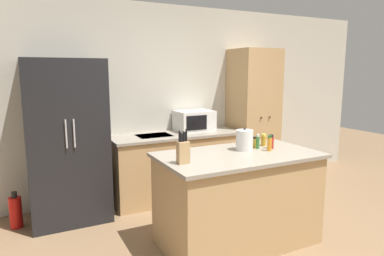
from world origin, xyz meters
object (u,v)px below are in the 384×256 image
(fire_extinguisher, at_px, (16,212))
(spice_bottle_green_herb, at_px, (271,142))
(pantry_cabinet, at_px, (253,118))
(knife_block, at_px, (183,151))
(spice_bottle_tall_dark, at_px, (258,142))
(spice_bottle_amber_oil, at_px, (264,140))
(spice_bottle_pale_salt, at_px, (269,144))
(microwave, at_px, (194,121))
(refrigerator, at_px, (66,141))
(spice_bottle_short_red, at_px, (254,142))
(kettle, at_px, (244,140))

(fire_extinguisher, bearing_deg, spice_bottle_green_herb, -28.82)
(pantry_cabinet, relative_size, knife_block, 6.74)
(spice_bottle_tall_dark, relative_size, spice_bottle_amber_oil, 1.17)
(spice_bottle_pale_salt, bearing_deg, microwave, 91.59)
(spice_bottle_pale_salt, bearing_deg, pantry_cabinet, 58.56)
(refrigerator, relative_size, fire_extinguisher, 4.50)
(spice_bottle_green_herb, bearing_deg, spice_bottle_short_red, 136.37)
(spice_bottle_pale_salt, relative_size, kettle, 0.69)
(knife_block, distance_m, spice_bottle_short_red, 0.97)
(spice_bottle_green_herb, relative_size, fire_extinguisher, 0.36)
(microwave, height_order, spice_bottle_amber_oil, microwave)
(refrigerator, xyz_separation_m, spice_bottle_short_red, (1.72, -1.23, 0.05))
(spice_bottle_short_red, bearing_deg, refrigerator, 144.57)
(microwave, height_order, spice_bottle_pale_salt, microwave)
(refrigerator, relative_size, spice_bottle_amber_oil, 14.24)
(pantry_cabinet, height_order, spice_bottle_short_red, pantry_cabinet)
(spice_bottle_short_red, height_order, spice_bottle_green_herb, spice_bottle_green_herb)
(knife_block, relative_size, spice_bottle_green_herb, 2.06)
(pantry_cabinet, height_order, fire_extinguisher, pantry_cabinet)
(fire_extinguisher, bearing_deg, spice_bottle_pale_salt, -31.12)
(refrigerator, height_order, spice_bottle_short_red, refrigerator)
(spice_bottle_pale_salt, bearing_deg, spice_bottle_amber_oil, 65.23)
(spice_bottle_amber_oil, xyz_separation_m, spice_bottle_green_herb, (-0.01, -0.14, 0.01))
(kettle, bearing_deg, spice_bottle_amber_oil, 15.02)
(knife_block, xyz_separation_m, kettle, (0.77, 0.17, -0.00))
(spice_bottle_short_red, relative_size, spice_bottle_green_herb, 0.77)
(refrigerator, relative_size, kettle, 7.97)
(pantry_cabinet, bearing_deg, refrigerator, -178.27)
(microwave, height_order, spice_bottle_short_red, microwave)
(refrigerator, height_order, pantry_cabinet, pantry_cabinet)
(pantry_cabinet, bearing_deg, fire_extinguisher, -178.35)
(spice_bottle_amber_oil, bearing_deg, kettle, -164.98)
(microwave, xyz_separation_m, spice_bottle_green_herb, (0.13, -1.49, -0.04))
(pantry_cabinet, bearing_deg, spice_bottle_tall_dark, -125.06)
(microwave, bearing_deg, spice_bottle_green_herb, -85.01)
(spice_bottle_amber_oil, relative_size, spice_bottle_green_herb, 0.89)
(pantry_cabinet, xyz_separation_m, spice_bottle_pale_salt, (-0.92, -1.50, -0.02))
(refrigerator, relative_size, knife_block, 6.13)
(spice_bottle_short_red, bearing_deg, pantry_cabinet, 53.79)
(pantry_cabinet, relative_size, kettle, 8.76)
(refrigerator, bearing_deg, kettle, -39.68)
(knife_block, distance_m, spice_bottle_amber_oil, 1.11)
(spice_bottle_tall_dark, bearing_deg, pantry_cabinet, 54.94)
(pantry_cabinet, distance_m, fire_extinguisher, 3.36)
(refrigerator, distance_m, spice_bottle_pale_salt, 2.26)
(pantry_cabinet, distance_m, kettle, 1.77)
(spice_bottle_green_herb, bearing_deg, refrigerator, 143.96)
(pantry_cabinet, xyz_separation_m, knife_block, (-1.89, -1.54, 0.01))
(spice_bottle_amber_oil, height_order, fire_extinguisher, spice_bottle_amber_oil)
(refrigerator, height_order, microwave, refrigerator)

